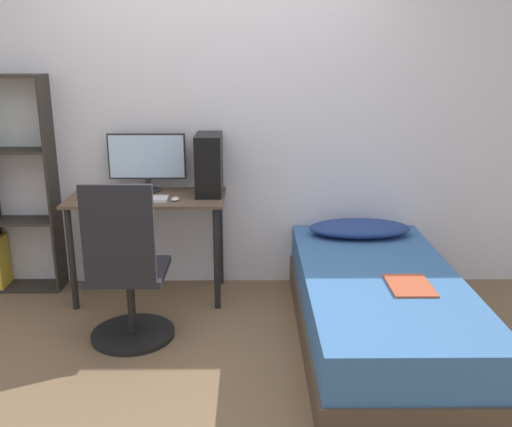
# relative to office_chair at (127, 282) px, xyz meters

# --- Properties ---
(ground_plane) EXTENTS (14.00, 14.00, 0.00)m
(ground_plane) POSITION_rel_office_chair_xyz_m (0.48, -0.39, -0.39)
(ground_plane) COLOR brown
(wall_back) EXTENTS (8.00, 0.05, 2.50)m
(wall_back) POSITION_rel_office_chair_xyz_m (0.48, 0.98, 0.86)
(wall_back) COLOR silver
(wall_back) RESTS_ON ground_plane
(desk) EXTENTS (1.09, 0.54, 0.75)m
(desk) POSITION_rel_office_chair_xyz_m (0.02, 0.69, 0.23)
(desk) COLOR brown
(desk) RESTS_ON ground_plane
(office_chair) EXTENTS (0.52, 0.52, 1.03)m
(office_chair) POSITION_rel_office_chair_xyz_m (0.00, 0.00, 0.00)
(office_chair) COLOR black
(office_chair) RESTS_ON ground_plane
(bed) EXTENTS (0.95, 1.97, 0.45)m
(bed) POSITION_rel_office_chair_xyz_m (1.53, -0.02, -0.17)
(bed) COLOR #4C3D2D
(bed) RESTS_ON ground_plane
(pillow) EXTENTS (0.72, 0.36, 0.11)m
(pillow) POSITION_rel_office_chair_xyz_m (1.53, 0.70, 0.12)
(pillow) COLOR navy
(pillow) RESTS_ON bed
(magazine) EXTENTS (0.24, 0.32, 0.01)m
(magazine) POSITION_rel_office_chair_xyz_m (1.65, -0.21, 0.07)
(magazine) COLOR #B24C2D
(magazine) RESTS_ON bed
(monitor) EXTENTS (0.56, 0.19, 0.42)m
(monitor) POSITION_rel_office_chair_xyz_m (0.00, 0.85, 0.59)
(monitor) COLOR black
(monitor) RESTS_ON desk
(keyboard) EXTENTS (0.37, 0.14, 0.02)m
(keyboard) POSITION_rel_office_chair_xyz_m (-0.01, 0.58, 0.37)
(keyboard) COLOR silver
(keyboard) RESTS_ON desk
(pc_tower) EXTENTS (0.18, 0.35, 0.43)m
(pc_tower) POSITION_rel_office_chair_xyz_m (0.45, 0.77, 0.57)
(pc_tower) COLOR black
(pc_tower) RESTS_ON desk
(mouse) EXTENTS (0.06, 0.09, 0.02)m
(mouse) POSITION_rel_office_chair_xyz_m (0.23, 0.58, 0.37)
(mouse) COLOR silver
(mouse) RESTS_ON desk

